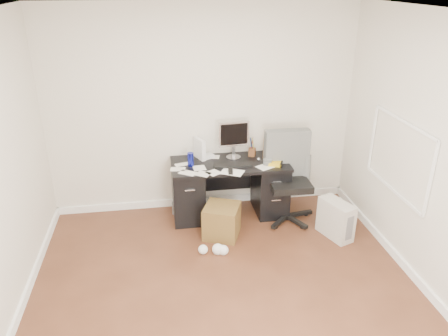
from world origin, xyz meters
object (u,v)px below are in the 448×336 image
Objects in this scene: office_chair at (289,179)px; pc_tower at (336,219)px; lcd_monitor at (234,140)px; keyboard at (233,165)px; desk at (230,187)px; wicker_basket at (222,221)px.

pc_tower is at bearing -45.33° from office_chair.
keyboard is (-0.05, -0.25, -0.24)m from lcd_monitor.
pc_tower is (1.11, -0.89, -0.77)m from lcd_monitor.
desk is 0.58m from wicker_basket.
pc_tower is 1.39m from wicker_basket.
lcd_monitor is 1.62m from pc_tower.
office_chair is at bearing 15.82° from wicker_basket.
lcd_monitor is 1.09× the size of keyboard.
lcd_monitor is at bearing 68.67° from wicker_basket.
desk is 1.28× the size of office_chair.
lcd_monitor is 0.44× the size of office_chair.
pc_tower is (1.19, -0.75, -0.17)m from desk.
lcd_monitor is 0.87m from office_chair.
pc_tower is (0.46, -0.49, -0.35)m from office_chair.
office_chair is (0.65, -0.40, -0.42)m from lcd_monitor.
lcd_monitor is 1.26× the size of wicker_basket.
keyboard is 0.73m from wicker_basket.
wicker_basket is (-1.37, 0.23, -0.03)m from pc_tower.
lcd_monitor is 1.07m from wicker_basket.
wicker_basket is at bearing -116.42° from lcd_monitor.
desk is 2.93× the size of lcd_monitor.
desk reaches higher than pc_tower.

